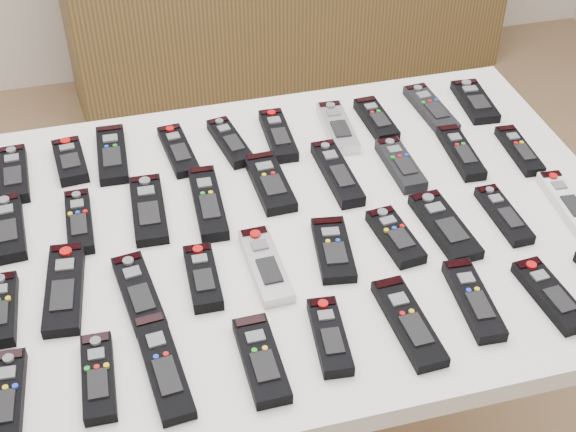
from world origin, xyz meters
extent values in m
cube|color=white|center=(0.07, -0.01, 0.76)|extent=(1.25, 0.88, 0.04)
cylinder|color=beige|center=(-0.50, 0.37, 0.37)|extent=(0.04, 0.04, 0.74)
cylinder|color=beige|center=(0.63, 0.37, 0.37)|extent=(0.04, 0.04, 0.74)
cube|color=black|center=(-0.42, 0.26, 0.79)|extent=(0.06, 0.17, 0.02)
cube|color=black|center=(-0.31, 0.28, 0.79)|extent=(0.07, 0.14, 0.02)
cube|color=black|center=(-0.23, 0.28, 0.79)|extent=(0.06, 0.19, 0.02)
cube|color=black|center=(-0.10, 0.27, 0.79)|extent=(0.07, 0.17, 0.02)
cube|color=black|center=(0.01, 0.26, 0.79)|extent=(0.07, 0.17, 0.02)
cube|color=black|center=(0.11, 0.26, 0.79)|extent=(0.05, 0.17, 0.02)
cube|color=#B7B7BC|center=(0.24, 0.26, 0.79)|extent=(0.06, 0.18, 0.02)
cube|color=black|center=(0.33, 0.27, 0.79)|extent=(0.05, 0.15, 0.02)
cube|color=black|center=(0.46, 0.28, 0.79)|extent=(0.06, 0.19, 0.02)
cube|color=black|center=(0.57, 0.28, 0.79)|extent=(0.07, 0.16, 0.02)
cube|color=black|center=(-0.43, 0.10, 0.79)|extent=(0.07, 0.18, 0.02)
cube|color=black|center=(-0.31, 0.09, 0.79)|extent=(0.05, 0.17, 0.02)
cube|color=black|center=(-0.18, 0.09, 0.79)|extent=(0.07, 0.19, 0.02)
cube|color=black|center=(-0.07, 0.08, 0.79)|extent=(0.06, 0.20, 0.02)
cube|color=black|center=(0.06, 0.11, 0.79)|extent=(0.07, 0.18, 0.02)
cube|color=black|center=(0.19, 0.11, 0.79)|extent=(0.05, 0.20, 0.02)
cube|color=black|center=(0.33, 0.10, 0.79)|extent=(0.05, 0.16, 0.02)
cube|color=black|center=(0.46, 0.11, 0.79)|extent=(0.05, 0.18, 0.02)
cube|color=black|center=(0.58, 0.09, 0.79)|extent=(0.05, 0.16, 0.02)
cube|color=black|center=(-0.44, -0.11, 0.79)|extent=(0.06, 0.15, 0.02)
cube|color=black|center=(-0.34, -0.08, 0.79)|extent=(0.08, 0.21, 0.02)
cube|color=black|center=(-0.22, -0.12, 0.79)|extent=(0.08, 0.18, 0.02)
cube|color=black|center=(-0.11, -0.12, 0.79)|extent=(0.05, 0.15, 0.02)
cube|color=#B7B7BC|center=(0.00, -0.11, 0.79)|extent=(0.06, 0.18, 0.02)
cube|color=black|center=(0.12, -0.10, 0.79)|extent=(0.08, 0.16, 0.02)
cube|color=black|center=(0.24, -0.10, 0.79)|extent=(0.07, 0.15, 0.02)
cube|color=black|center=(0.34, -0.10, 0.79)|extent=(0.07, 0.19, 0.02)
cube|color=black|center=(0.46, -0.09, 0.79)|extent=(0.05, 0.16, 0.02)
cube|color=silver|center=(0.59, -0.09, 0.79)|extent=(0.06, 0.18, 0.02)
cube|color=black|center=(-0.43, -0.29, 0.79)|extent=(0.06, 0.17, 0.02)
cube|color=black|center=(-0.30, -0.29, 0.79)|extent=(0.05, 0.16, 0.02)
cube|color=black|center=(-0.20, -0.29, 0.79)|extent=(0.07, 0.21, 0.02)
cube|color=black|center=(-0.06, -0.32, 0.79)|extent=(0.06, 0.17, 0.02)
cube|color=black|center=(0.06, -0.30, 0.79)|extent=(0.06, 0.15, 0.02)
cube|color=black|center=(0.19, -0.30, 0.79)|extent=(0.06, 0.19, 0.02)
cube|color=black|center=(0.31, -0.28, 0.79)|extent=(0.06, 0.18, 0.02)
cube|color=black|center=(0.44, -0.30, 0.79)|extent=(0.06, 0.17, 0.02)
camera|label=1|loc=(-0.22, -1.09, 1.74)|focal=50.00mm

